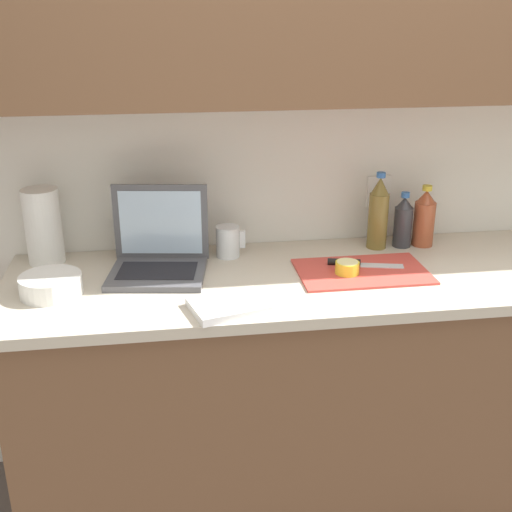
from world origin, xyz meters
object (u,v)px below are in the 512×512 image
Objects in this scene: bottle_oil_tall at (403,222)px; paper_towel_roll at (43,226)px; measuring_cup at (228,241)px; laptop at (159,252)px; bottle_green_soda at (424,218)px; cutting_board at (362,271)px; knife at (352,263)px; bottle_water_clear at (378,214)px; lemon_half_cut at (347,267)px; bowl_white at (51,285)px.

paper_towel_roll reaches higher than bottle_oil_tall.
measuring_cup is 0.63m from paper_towel_roll.
bottle_green_soda is at bearing 15.11° from laptop.
cutting_board is (0.66, -0.12, -0.06)m from laptop.
bottle_water_clear reaches higher than knife.
bottle_water_clear is (-0.18, 0.00, 0.03)m from bottle_green_soda.
laptop is 0.41m from paper_towel_roll.
lemon_half_cut is (-0.04, -0.06, 0.01)m from knife.
knife is at bearing -11.13° from paper_towel_roll.
laptop is at bearing -157.95° from measuring_cup.
bowl_white is (-1.29, -0.25, -0.07)m from bottle_green_soda.
measuring_cup is at bearing 171.01° from knife.
bottle_oil_tall is 0.10m from bottle_water_clear.
bottle_green_soda is at bearing 0.00° from bottle_water_clear.
bowl_white is (-0.94, -0.01, 0.00)m from lemon_half_cut.
bowl_white is at bearing -167.29° from bottle_water_clear.
bowl_white is (-0.99, -0.03, 0.03)m from cutting_board.
cutting_board is 5.46× the size of lemon_half_cut.
laptop reaches higher than lemon_half_cut.
bottle_oil_tall is 0.79× the size of paper_towel_roll.
bottle_green_soda is (0.96, 0.11, 0.04)m from laptop.
bottle_green_soda is 0.18m from bottle_water_clear.
bottle_oil_tall is at bearing 180.00° from bottle_green_soda.
laptop is 0.36m from bowl_white.
knife is 0.98m from bowl_white.
bottle_oil_tall is 1.85× the size of measuring_cup.
laptop is at bearing -172.77° from knife.
laptop is 1.85× the size of bowl_white.
knife is (-0.02, 0.05, 0.01)m from cutting_board.
measuring_cup is at bearing 22.89° from bowl_white.
bottle_oil_tall is (0.28, 0.24, 0.06)m from lemon_half_cut.
paper_towel_roll is at bearing 176.61° from measuring_cup.
bottle_water_clear is at bearing 61.52° from cutting_board.
paper_towel_roll is (-1.35, 0.03, 0.03)m from bottle_green_soda.
bottle_oil_tall is 1.24m from bowl_white.
knife is 0.08m from lemon_half_cut.
bottle_green_soda is at bearing 11.02° from bowl_white.
measuring_cup is at bearing 30.74° from laptop.
bottle_green_soda reaches higher than cutting_board.
paper_towel_roll is (-1.03, 0.20, 0.11)m from knife.
lemon_half_cut is 1.03m from paper_towel_roll.
bottle_water_clear reaches higher than bottle_green_soda.
paper_towel_roll is at bearing 178.81° from bottle_oil_tall.
knife is 0.91× the size of bottle_water_clear.
bottle_oil_tall is (0.24, 0.18, 0.08)m from knife.
bowl_white is at bearing -162.33° from knife.
bottle_green_soda is 0.81× the size of bottle_water_clear.
bottle_green_soda is (0.32, 0.18, 0.09)m from knife.
bottle_water_clear is (0.79, 0.11, 0.06)m from laptop.
bottle_oil_tall is at bearing 0.97° from measuring_cup.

